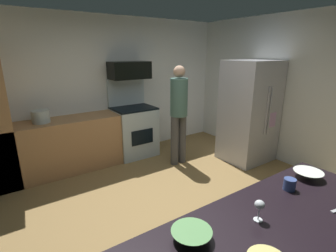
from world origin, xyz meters
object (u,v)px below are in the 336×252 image
object	(u,v)px
mug_coffee	(290,184)
stock_pot	(41,117)
person_cook	(179,111)
mixing_bowl_small	(308,175)
oven_range	(134,129)
microwave	(129,70)
mixing_bowl_prep	(191,235)
wine_glass_mid	(260,206)
refrigerator	(249,112)

from	to	relation	value
mug_coffee	stock_pot	distance (m)	3.56
person_cook	mixing_bowl_small	bearing A→B (deg)	-99.51
oven_range	microwave	bearing A→B (deg)	90.00
microwave	person_cook	world-z (taller)	microwave
mixing_bowl_small	mixing_bowl_prep	size ratio (longest dim) A/B	0.99
oven_range	wine_glass_mid	size ratio (longest dim) A/B	9.90
mixing_bowl_small	wine_glass_mid	distance (m)	0.86
person_cook	stock_pot	distance (m)	2.22
oven_range	stock_pot	size ratio (longest dim) A/B	5.60
wine_glass_mid	stock_pot	bearing A→B (deg)	103.14
stock_pot	mixing_bowl_small	bearing A→B (deg)	-63.40
refrigerator	wine_glass_mid	distance (m)	3.16
mixing_bowl_prep	wine_glass_mid	bearing A→B (deg)	-13.36
oven_range	mug_coffee	size ratio (longest dim) A/B	15.37
mixing_bowl_prep	mug_coffee	bearing A→B (deg)	-0.68
mixing_bowl_prep	wine_glass_mid	distance (m)	0.49
stock_pot	mug_coffee	bearing A→B (deg)	-68.11
oven_range	mixing_bowl_small	xyz separation A→B (m)	(0.06, -3.27, 0.42)
person_cook	wine_glass_mid	world-z (taller)	person_cook
person_cook	mug_coffee	bearing A→B (deg)	-106.45
refrigerator	mixing_bowl_prep	distance (m)	3.48
stock_pot	person_cook	bearing A→B (deg)	-22.01
microwave	oven_range	bearing A→B (deg)	-90.00
microwave	mixing_bowl_small	size ratio (longest dim) A/B	3.03
oven_range	refrigerator	bearing A→B (deg)	-39.99
mixing_bowl_small	wine_glass_mid	xyz separation A→B (m)	(-0.85, -0.12, 0.08)
mixing_bowl_prep	stock_pot	distance (m)	3.30
wine_glass_mid	stock_pot	size ratio (longest dim) A/B	0.57
wine_glass_mid	stock_pot	world-z (taller)	stock_pot
person_cook	mug_coffee	xyz separation A→B (m)	(-0.73, -2.47, -0.04)
mixing_bowl_small	mug_coffee	bearing A→B (deg)	-176.85
refrigerator	mug_coffee	distance (m)	2.70
microwave	mug_coffee	world-z (taller)	microwave
person_cook	stock_pot	xyz separation A→B (m)	(-2.05, 0.83, 0.01)
oven_range	mixing_bowl_small	distance (m)	3.30
refrigerator	stock_pot	xyz separation A→B (m)	(-3.23, 1.39, 0.09)
oven_range	person_cook	distance (m)	1.06
wine_glass_mid	mug_coffee	world-z (taller)	wine_glass_mid
stock_pot	refrigerator	bearing A→B (deg)	-23.24
mixing_bowl_prep	oven_range	bearing A→B (deg)	68.86
refrigerator	mug_coffee	bearing A→B (deg)	-135.00
person_cook	stock_pot	bearing A→B (deg)	157.99
refrigerator	mixing_bowl_small	size ratio (longest dim) A/B	7.47
wine_glass_mid	mug_coffee	bearing A→B (deg)	10.76
mixing_bowl_prep	mug_coffee	size ratio (longest dim) A/B	2.56
person_cook	refrigerator	bearing A→B (deg)	-25.31
person_cook	wine_glass_mid	size ratio (longest dim) A/B	11.73
mug_coffee	refrigerator	bearing A→B (deg)	45.00
person_cook	stock_pot	size ratio (longest dim) A/B	6.63
microwave	refrigerator	bearing A→B (deg)	-41.72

